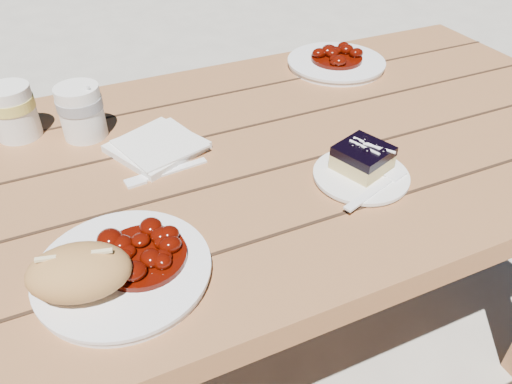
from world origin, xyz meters
name	(u,v)px	position (x,y,z in m)	size (l,w,h in m)	color
picnic_table	(167,237)	(0.00, 0.00, 0.59)	(2.00, 1.55, 0.75)	brown
main_plate	(124,272)	(-0.11, -0.23, 0.76)	(0.24, 0.24, 0.02)	white
goulash_stew	(141,248)	(-0.08, -0.22, 0.79)	(0.13, 0.13, 0.04)	#4D0A02
bread_roll	(79,272)	(-0.17, -0.25, 0.80)	(0.14, 0.09, 0.07)	#B68146
dessert_plate	(361,176)	(0.33, -0.17, 0.76)	(0.16, 0.16, 0.01)	white
blueberry_cake	(363,157)	(0.34, -0.16, 0.78)	(0.11, 0.11, 0.05)	#D0B971
fork_dessert	(370,193)	(0.31, -0.23, 0.76)	(0.03, 0.16, 0.01)	white
coffee_cup	(81,112)	(-0.09, 0.19, 0.80)	(0.08, 0.08, 0.11)	white
napkin_stack	(157,147)	(0.02, 0.07, 0.76)	(0.15, 0.15, 0.01)	white
fork_table	(175,169)	(0.03, -0.01, 0.75)	(0.03, 0.16, 0.01)	white
second_plate	(336,63)	(0.54, 0.27, 0.76)	(0.24, 0.24, 0.02)	white
second_stew	(337,52)	(0.54, 0.27, 0.79)	(0.13, 0.13, 0.04)	#4D0A02
second_cup	(14,112)	(-0.22, 0.24, 0.80)	(0.08, 0.08, 0.11)	white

